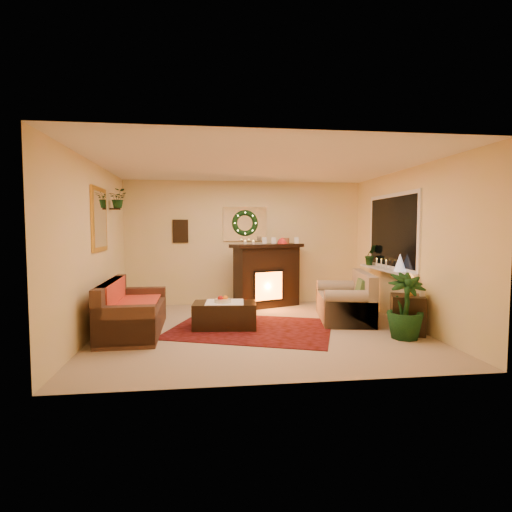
{
  "coord_description": "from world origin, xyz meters",
  "views": [
    {
      "loc": [
        -0.83,
        -6.22,
        1.61
      ],
      "look_at": [
        0.0,
        0.35,
        1.15
      ],
      "focal_mm": 28.0,
      "sensor_mm": 36.0,
      "label": 1
    }
  ],
  "objects": [
    {
      "name": "sill_plant",
      "position": [
        2.37,
        1.22,
        1.08
      ],
      "size": [
        0.28,
        0.23,
        0.52
      ],
      "primitive_type": "imported",
      "color": "#165719",
      "rests_on": "window_sill"
    },
    {
      "name": "wall_art",
      "position": [
        -1.35,
        2.23,
        1.55
      ],
      "size": [
        0.32,
        0.03,
        0.48
      ],
      "primitive_type": "cube",
      "color": "#381E11",
      "rests_on": "wall_back"
    },
    {
      "name": "side_table_round",
      "position": [
        0.66,
        1.96,
        0.33
      ],
      "size": [
        0.47,
        0.47,
        0.59
      ],
      "primitive_type": "cylinder",
      "rotation": [
        0.0,
        0.0,
        -0.03
      ],
      "color": "#3D1D10",
      "rests_on": "floor"
    },
    {
      "name": "gold_mirror",
      "position": [
        -2.48,
        0.3,
        1.75
      ],
      "size": [
        0.03,
        0.84,
        1.0
      ],
      "primitive_type": "cube",
      "color": "gold",
      "rests_on": "wall_left"
    },
    {
      "name": "ceiling",
      "position": [
        0.0,
        0.0,
        2.6
      ],
      "size": [
        5.0,
        5.0,
        0.0
      ],
      "primitive_type": "plane",
      "color": "white",
      "rests_on": "ground"
    },
    {
      "name": "wall_back",
      "position": [
        0.0,
        2.25,
        1.3
      ],
      "size": [
        5.0,
        5.0,
        0.0
      ],
      "primitive_type": "plane",
      "color": "#EFD88C",
      "rests_on": "ground"
    },
    {
      "name": "mini_tree",
      "position": [
        2.4,
        0.08,
        1.04
      ],
      "size": [
        0.2,
        0.2,
        0.3
      ],
      "primitive_type": "cone",
      "color": "white",
      "rests_on": "window_sill"
    },
    {
      "name": "wall_right",
      "position": [
        2.5,
        0.0,
        1.3
      ],
      "size": [
        4.5,
        4.5,
        0.0
      ],
      "primitive_type": "plane",
      "color": "#EFD88C",
      "rests_on": "ground"
    },
    {
      "name": "wall_left",
      "position": [
        -2.5,
        0.0,
        1.3
      ],
      "size": [
        4.5,
        4.5,
        0.0
      ],
      "primitive_type": "plane",
      "color": "#EFD88C",
      "rests_on": "ground"
    },
    {
      "name": "hanging_plant",
      "position": [
        -2.34,
        1.05,
        1.97
      ],
      "size": [
        0.33,
        0.28,
        0.36
      ],
      "primitive_type": "imported",
      "color": "#194719",
      "rests_on": "wall_left"
    },
    {
      "name": "lamp_cream",
      "position": [
        0.67,
        1.96,
        0.88
      ],
      "size": [
        0.31,
        0.31,
        0.48
      ],
      "primitive_type": "cone",
      "color": "#FFEAC0",
      "rests_on": "side_table_round"
    },
    {
      "name": "mantel_mirror",
      "position": [
        0.0,
        2.23,
        1.7
      ],
      "size": [
        0.92,
        0.02,
        0.72
      ],
      "primitive_type": "cube",
      "color": "white",
      "rests_on": "wall_back"
    },
    {
      "name": "end_table_square",
      "position": [
        2.23,
        -0.52,
        0.27
      ],
      "size": [
        0.62,
        0.62,
        0.59
      ],
      "primitive_type": "cube",
      "rotation": [
        0.0,
        0.0,
        -0.37
      ],
      "color": "black",
      "rests_on": "floor"
    },
    {
      "name": "wall_front",
      "position": [
        0.0,
        -2.25,
        1.3
      ],
      "size": [
        5.0,
        5.0,
        0.0
      ],
      "primitive_type": "plane",
      "color": "#EFD88C",
      "rests_on": "ground"
    },
    {
      "name": "poinsettia",
      "position": [
        0.75,
        1.83,
        1.3
      ],
      "size": [
        0.24,
        0.24,
        0.24
      ],
      "primitive_type": "sphere",
      "color": "red",
      "rests_on": "fireplace"
    },
    {
      "name": "lamp_tiffany",
      "position": [
        2.25,
        -0.53,
        0.74
      ],
      "size": [
        0.26,
        0.26,
        0.38
      ],
      "primitive_type": "cone",
      "color": "yellow",
      "rests_on": "end_table_square"
    },
    {
      "name": "area_rug",
      "position": [
        -0.12,
        0.04,
        0.01
      ],
      "size": [
        2.98,
        2.6,
        0.01
      ],
      "primitive_type": "cube",
      "rotation": [
        0.0,
        0.0,
        -0.34
      ],
      "color": "#511C14",
      "rests_on": "floor"
    },
    {
      "name": "coffee_table",
      "position": [
        -0.54,
        0.13,
        0.21
      ],
      "size": [
        1.05,
        0.64,
        0.42
      ],
      "primitive_type": "cube",
      "rotation": [
        0.0,
        0.0,
        -0.09
      ],
      "color": "black",
      "rests_on": "floor"
    },
    {
      "name": "window_glass",
      "position": [
        2.47,
        0.55,
        1.55
      ],
      "size": [
        0.02,
        1.7,
        1.22
      ],
      "primitive_type": "cube",
      "color": "black",
      "rests_on": "wall_right"
    },
    {
      "name": "window_sill",
      "position": [
        2.38,
        0.55,
        0.87
      ],
      "size": [
        0.22,
        1.86,
        0.04
      ],
      "primitive_type": "cube",
      "color": "white",
      "rests_on": "wall_right"
    },
    {
      "name": "mantel_candle_b",
      "position": [
        0.13,
        1.79,
        1.26
      ],
      "size": [
        0.06,
        0.06,
        0.18
      ],
      "primitive_type": "cylinder",
      "color": "white",
      "rests_on": "fireplace"
    },
    {
      "name": "sofa",
      "position": [
        -1.94,
        0.05,
        0.43
      ],
      "size": [
        0.86,
        1.89,
        0.8
      ],
      "primitive_type": "cube",
      "rotation": [
        0.0,
        0.0,
        0.02
      ],
      "color": "brown",
      "rests_on": "floor"
    },
    {
      "name": "red_throw",
      "position": [
        -2.03,
        0.2,
        0.46
      ],
      "size": [
        0.86,
        1.4,
        0.02
      ],
      "primitive_type": "cube",
      "color": "red",
      "rests_on": "sofa"
    },
    {
      "name": "fruit_bowl",
      "position": [
        -0.57,
        0.1,
        0.45
      ],
      "size": [
        0.27,
        0.27,
        0.06
      ],
      "primitive_type": "cylinder",
      "color": "#ECE7C3",
      "rests_on": "coffee_table"
    },
    {
      "name": "floor",
      "position": [
        0.0,
        0.0,
        0.0
      ],
      "size": [
        5.0,
        5.0,
        0.0
      ],
      "primitive_type": "plane",
      "color": "beige",
      "rests_on": "ground"
    },
    {
      "name": "window_frame",
      "position": [
        2.48,
        0.55,
        1.55
      ],
      "size": [
        0.03,
        1.86,
        1.36
      ],
      "primitive_type": "cube",
      "color": "white",
      "rests_on": "wall_right"
    },
    {
      "name": "mantel_candle_a",
      "position": [
        -0.04,
        1.79,
        1.26
      ],
      "size": [
        0.06,
        0.06,
        0.19
      ],
      "primitive_type": "cylinder",
      "color": "beige",
      "rests_on": "fireplace"
    },
    {
      "name": "loveseat",
      "position": [
        1.59,
        0.49,
        0.42
      ],
      "size": [
        1.08,
        1.57,
        0.84
      ],
      "primitive_type": "cube",
      "rotation": [
        0.0,
        0.0,
        -0.18
      ],
      "color": "tan",
      "rests_on": "floor"
    },
    {
      "name": "wreath",
      "position": [
        0.0,
        2.19,
        1.72
      ],
      "size": [
        0.55,
        0.11,
        0.55
      ],
      "primitive_type": "torus",
      "rotation": [
        1.57,
        0.0,
        0.0
      ],
      "color": "#194719",
      "rests_on": "wall_back"
    },
    {
      "name": "floor_palm",
      "position": [
        2.05,
        -0.79,
        0.45
      ],
      "size": [
        1.65,
        1.65,
        2.87
      ],
      "primitive_type": "imported",
      "rotation": [
        0.0,
        0.0,
        -0.03
      ],
      "color": "#305928",
      "rests_on": "floor"
    },
    {
      "name": "fireplace",
      "position": [
        0.41,
        1.82,
        0.55
      ],
      "size": [
        1.39,
        0.89,
        1.22
      ],
      "primitive_type": "cube",
      "rotation": [
        0.0,
        0.0,
        0.38
      ],
      "color": "#351B11",
      "rests_on": "floor"
    }
  ]
}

